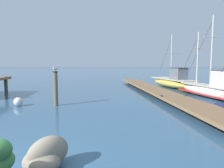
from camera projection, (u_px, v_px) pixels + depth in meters
name	position (u px, v px, depth m)	size (l,w,h in m)	color
floating_dock	(153.00, 89.00, 16.77)	(3.86, 21.53, 0.53)	brown
fishing_boat_0	(173.00, 82.00, 20.94)	(3.78, 7.63, 5.74)	gold
fishing_boat_1	(215.00, 90.00, 14.29)	(2.94, 7.85, 6.14)	silver
mooring_piling	(56.00, 88.00, 11.67)	(0.30, 0.30, 2.10)	brown
perched_seagull	(55.00, 69.00, 11.56)	(0.32, 0.29, 0.26)	gold
shore_rock_near_right	(45.00, 157.00, 4.56)	(1.30, 1.39, 0.79)	#776D5D
mooring_buoy	(18.00, 102.00, 11.66)	(0.53, 0.53, 0.61)	silver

